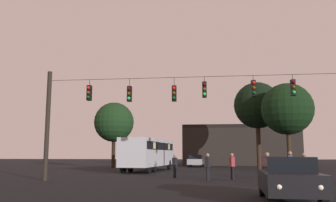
{
  "coord_description": "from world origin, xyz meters",
  "views": [
    {
      "loc": [
        1.24,
        -6.24,
        1.62
      ],
      "look_at": [
        -1.38,
        15.62,
        4.86
      ],
      "focal_mm": 38.54,
      "sensor_mm": 36.0,
      "label": 1
    }
  ],
  "objects_px": {
    "car_far_left": "(196,161)",
    "pedestrian_far_side": "(232,165)",
    "tree_left_silhouette": "(257,106)",
    "pedestrian_crossing_right": "(291,164)",
    "tree_right_far": "(287,109)",
    "pedestrian_crossing_center": "(304,166)",
    "tree_behind_building": "(114,122)",
    "car_near_right": "(288,178)",
    "pedestrian_crossing_left": "(208,165)",
    "city_bus": "(149,151)",
    "pedestrian_near_bus": "(175,165)",
    "pedestrian_trailing": "(268,166)"
  },
  "relations": [
    {
      "from": "tree_right_far",
      "to": "car_near_right",
      "type": "bearing_deg",
      "value": -101.82
    },
    {
      "from": "pedestrian_near_bus",
      "to": "tree_left_silhouette",
      "type": "relative_size",
      "value": 0.16
    },
    {
      "from": "city_bus",
      "to": "pedestrian_crossing_center",
      "type": "bearing_deg",
      "value": -49.1
    },
    {
      "from": "car_far_left",
      "to": "pedestrian_crossing_left",
      "type": "height_order",
      "value": "pedestrian_crossing_left"
    },
    {
      "from": "car_far_left",
      "to": "tree_right_far",
      "type": "height_order",
      "value": "tree_right_far"
    },
    {
      "from": "tree_left_silhouette",
      "to": "tree_behind_building",
      "type": "bearing_deg",
      "value": 174.7
    },
    {
      "from": "car_near_right",
      "to": "pedestrian_crossing_left",
      "type": "xyz_separation_m",
      "value": [
        -2.89,
        8.92,
        0.14
      ]
    },
    {
      "from": "pedestrian_trailing",
      "to": "tree_left_silhouette",
      "type": "bearing_deg",
      "value": 83.99
    },
    {
      "from": "city_bus",
      "to": "car_near_right",
      "type": "distance_m",
      "value": 23.12
    },
    {
      "from": "pedestrian_crossing_left",
      "to": "tree_behind_building",
      "type": "bearing_deg",
      "value": 119.6
    },
    {
      "from": "pedestrian_crossing_center",
      "to": "pedestrian_far_side",
      "type": "distance_m",
      "value": 4.4
    },
    {
      "from": "city_bus",
      "to": "car_far_left",
      "type": "xyz_separation_m",
      "value": [
        4.02,
        11.62,
        -1.07
      ]
    },
    {
      "from": "tree_behind_building",
      "to": "car_far_left",
      "type": "bearing_deg",
      "value": 23.04
    },
    {
      "from": "pedestrian_crossing_left",
      "to": "tree_behind_building",
      "type": "relative_size",
      "value": 0.21
    },
    {
      "from": "pedestrian_trailing",
      "to": "tree_behind_building",
      "type": "height_order",
      "value": "tree_behind_building"
    },
    {
      "from": "pedestrian_trailing",
      "to": "car_far_left",
      "type": "bearing_deg",
      "value": 100.94
    },
    {
      "from": "pedestrian_crossing_left",
      "to": "tree_behind_building",
      "type": "height_order",
      "value": "tree_behind_building"
    },
    {
      "from": "car_far_left",
      "to": "pedestrian_far_side",
      "type": "xyz_separation_m",
      "value": [
        3.28,
        -22.74,
        0.15
      ]
    },
    {
      "from": "pedestrian_far_side",
      "to": "pedestrian_trailing",
      "type": "bearing_deg",
      "value": -61.45
    },
    {
      "from": "pedestrian_crossing_center",
      "to": "pedestrian_crossing_right",
      "type": "relative_size",
      "value": 0.94
    },
    {
      "from": "car_near_right",
      "to": "tree_left_silhouette",
      "type": "distance_m",
      "value": 28.18
    },
    {
      "from": "pedestrian_near_bus",
      "to": "pedestrian_trailing",
      "type": "bearing_deg",
      "value": -39.75
    },
    {
      "from": "pedestrian_trailing",
      "to": "tree_right_far",
      "type": "xyz_separation_m",
      "value": [
        4.46,
        15.97,
        5.03
      ]
    },
    {
      "from": "pedestrian_trailing",
      "to": "pedestrian_far_side",
      "type": "height_order",
      "value": "pedestrian_trailing"
    },
    {
      "from": "pedestrian_crossing_left",
      "to": "pedestrian_trailing",
      "type": "xyz_separation_m",
      "value": [
        3.26,
        -1.81,
        0.03
      ]
    },
    {
      "from": "city_bus",
      "to": "pedestrian_crossing_center",
      "type": "distance_m",
      "value": 17.24
    },
    {
      "from": "pedestrian_crossing_right",
      "to": "tree_right_far",
      "type": "bearing_deg",
      "value": 78.55
    },
    {
      "from": "car_near_right",
      "to": "pedestrian_crossing_left",
      "type": "height_order",
      "value": "pedestrian_crossing_left"
    },
    {
      "from": "city_bus",
      "to": "car_near_right",
      "type": "bearing_deg",
      "value": -67.97
    },
    {
      "from": "car_far_left",
      "to": "pedestrian_trailing",
      "type": "height_order",
      "value": "pedestrian_trailing"
    },
    {
      "from": "pedestrian_crossing_right",
      "to": "tree_right_far",
      "type": "distance_m",
      "value": 14.26
    },
    {
      "from": "pedestrian_near_bus",
      "to": "pedestrian_crossing_left",
      "type": "bearing_deg",
      "value": -50.81
    },
    {
      "from": "pedestrian_crossing_left",
      "to": "tree_behind_building",
      "type": "xyz_separation_m",
      "value": [
        -11.37,
        20.01,
        4.46
      ]
    },
    {
      "from": "car_far_left",
      "to": "tree_left_silhouette",
      "type": "xyz_separation_m",
      "value": [
        7.14,
        -5.64,
        6.16
      ]
    },
    {
      "from": "city_bus",
      "to": "pedestrian_crossing_right",
      "type": "distance_m",
      "value": 15.77
    },
    {
      "from": "car_near_right",
      "to": "tree_right_far",
      "type": "relative_size",
      "value": 0.51
    },
    {
      "from": "pedestrian_near_bus",
      "to": "pedestrian_crossing_center",
      "type": "bearing_deg",
      "value": -23.19
    },
    {
      "from": "city_bus",
      "to": "pedestrian_crossing_right",
      "type": "bearing_deg",
      "value": -46.49
    },
    {
      "from": "pedestrian_far_side",
      "to": "tree_behind_building",
      "type": "height_order",
      "value": "tree_behind_building"
    },
    {
      "from": "city_bus",
      "to": "tree_behind_building",
      "type": "xyz_separation_m",
      "value": [
        -5.6,
        7.53,
        3.53
      ]
    },
    {
      "from": "pedestrian_crossing_center",
      "to": "tree_left_silhouette",
      "type": "distance_m",
      "value": 19.92
    },
    {
      "from": "pedestrian_crossing_left",
      "to": "tree_left_silhouette",
      "type": "height_order",
      "value": "tree_left_silhouette"
    },
    {
      "from": "car_near_right",
      "to": "pedestrian_crossing_center",
      "type": "distance_m",
      "value": 8.79
    },
    {
      "from": "pedestrian_crossing_left",
      "to": "tree_right_far",
      "type": "xyz_separation_m",
      "value": [
        7.72,
        14.16,
        5.06
      ]
    },
    {
      "from": "pedestrian_near_bus",
      "to": "pedestrian_far_side",
      "type": "height_order",
      "value": "pedestrian_far_side"
    },
    {
      "from": "car_far_left",
      "to": "pedestrian_trailing",
      "type": "distance_m",
      "value": 26.39
    },
    {
      "from": "city_bus",
      "to": "pedestrian_crossing_center",
      "type": "relative_size",
      "value": 6.66
    },
    {
      "from": "pedestrian_crossing_center",
      "to": "tree_behind_building",
      "type": "relative_size",
      "value": 0.22
    },
    {
      "from": "pedestrian_crossing_left",
      "to": "pedestrian_far_side",
      "type": "bearing_deg",
      "value": 41.77
    },
    {
      "from": "city_bus",
      "to": "pedestrian_trailing",
      "type": "height_order",
      "value": "city_bus"
    }
  ]
}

